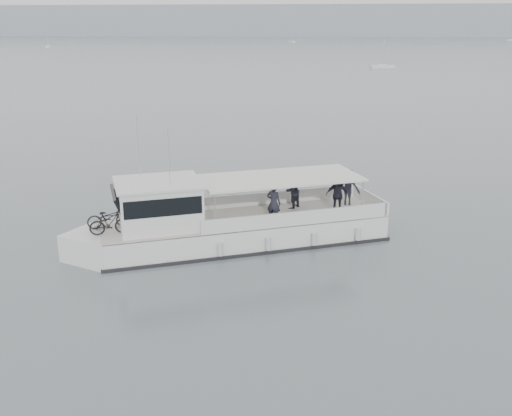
{
  "coord_description": "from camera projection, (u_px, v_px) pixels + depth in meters",
  "views": [
    {
      "loc": [
        1.76,
        -22.6,
        9.13
      ],
      "look_at": [
        -0.57,
        0.86,
        1.6
      ],
      "focal_mm": 40.0,
      "sensor_mm": 36.0,
      "label": 1
    }
  ],
  "objects": [
    {
      "name": "ground",
      "position": [
        267.0,
        250.0,
        24.37
      ],
      "size": [
        1400.0,
        1400.0,
        0.0
      ],
      "primitive_type": "plane",
      "color": "#555F64",
      "rests_on": "ground"
    },
    {
      "name": "headland",
      "position": [
        314.0,
        21.0,
        550.94
      ],
      "size": [
        1400.0,
        90.0,
        28.0
      ],
      "primitive_type": "cube",
      "color": "#939EA8",
      "rests_on": "ground"
    },
    {
      "name": "moored_fleet",
      "position": [
        256.0,
        49.0,
        226.5
      ],
      "size": [
        469.62,
        348.64,
        9.76
      ],
      "color": "silver",
      "rests_on": "ground"
    },
    {
      "name": "tour_boat",
      "position": [
        217.0,
        224.0,
        24.66
      ],
      "size": [
        13.66,
        7.93,
        5.9
      ],
      "rotation": [
        0.0,
        0.0,
        0.39
      ],
      "color": "silver",
      "rests_on": "ground"
    }
  ]
}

